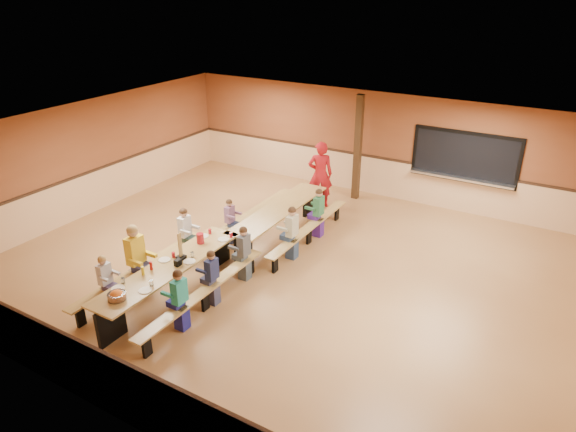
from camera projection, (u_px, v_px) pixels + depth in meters
The scene contains 23 objects.
ground at pixel (283, 265), 11.44m from camera, with size 12.00×12.00×0.00m, color brown.
room_envelope at pixel (283, 237), 11.16m from camera, with size 12.04×10.04×3.02m.
kitchen_pass_through at pixel (464, 159), 13.50m from camera, with size 2.78×0.28×1.38m.
structural_post at pixel (358, 148), 14.35m from camera, with size 0.18×0.18×3.00m, color #301F10.
cafeteria_table_main at pixel (171, 275), 10.06m from camera, with size 1.91×3.70×0.74m.
cafeteria_table_second at pixel (280, 216), 12.55m from camera, with size 1.91×3.70×0.74m.
seated_child_white_left at pixel (106, 283), 9.73m from camera, with size 0.33×0.27×1.13m, color silver, non-canonical shape.
seated_adult_yellow at pixel (136, 258), 10.29m from camera, with size 0.47×0.38×1.41m, color yellow, non-canonical shape.
seated_child_grey_left at pixel (185, 234), 11.49m from camera, with size 0.37×0.30×1.22m, color white, non-canonical shape.
seated_child_teal_right at pixel (180, 300), 9.13m from camera, with size 0.36×0.30×1.20m, color teal, non-canonical shape.
seated_child_navy_right at pixel (212, 278), 9.86m from camera, with size 0.34×0.28×1.15m, color #1F254E, non-canonical shape.
seated_child_char_right at pixel (244, 254), 10.68m from camera, with size 0.36×0.30×1.20m, color #494D52, non-canonical shape.
seated_child_purple_sec at pixel (230, 222), 12.20m from camera, with size 0.32×0.26×1.11m, color #805476, non-canonical shape.
seated_child_green_sec at pixel (319, 213), 12.51m from camera, with size 0.38×0.31×1.22m, color #2E6E43, non-canonical shape.
seated_child_tan_sec at pixel (292, 233), 11.49m from camera, with size 0.39×0.32×1.24m, color #B9B694, non-canonical shape.
standing_woman at pixel (320, 174), 14.07m from camera, with size 0.68×0.45×1.86m, color #A51219.
punch_pitcher at pixel (200, 238), 10.76m from camera, with size 0.16×0.16×0.22m, color #B31723.
chip_bowl at pixel (117, 296), 8.88m from camera, with size 0.32×0.32×0.15m, color orange, non-canonical shape.
napkin_dispenser at pixel (178, 262), 9.94m from camera, with size 0.10×0.14×0.13m, color black.
condiment_mustard at pixel (143, 271), 9.62m from camera, with size 0.06×0.06×0.17m, color yellow.
condiment_ketchup at pixel (151, 266), 9.79m from camera, with size 0.06×0.06×0.17m, color #B2140F.
table_paddle at pixel (181, 252), 10.16m from camera, with size 0.16×0.16×0.56m.
place_settings at pixel (170, 263), 9.94m from camera, with size 0.65×3.30×0.11m, color beige, non-canonical shape.
Camera 1 is at (5.12, -8.51, 5.79)m, focal length 32.00 mm.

